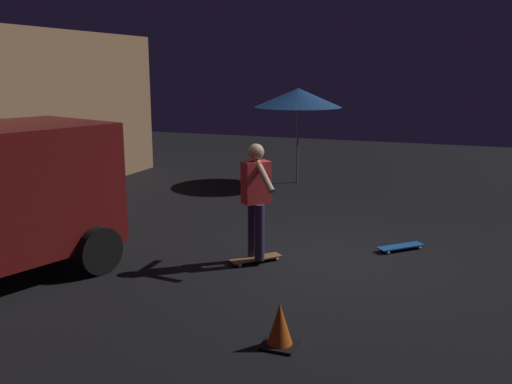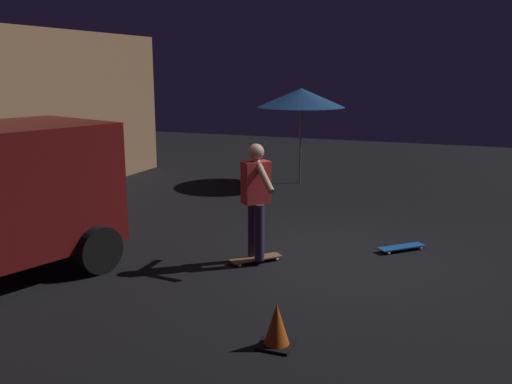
% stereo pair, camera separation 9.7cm
% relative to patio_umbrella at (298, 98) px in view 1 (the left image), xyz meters
% --- Properties ---
extents(ground_plane, '(28.00, 28.00, 0.00)m').
position_rel_patio_umbrella_xyz_m(ground_plane, '(-5.35, -2.09, -2.07)').
color(ground_plane, black).
extents(patio_umbrella, '(2.10, 2.10, 2.30)m').
position_rel_patio_umbrella_xyz_m(patio_umbrella, '(0.00, 0.00, 0.00)').
color(patio_umbrella, slate).
rests_on(patio_umbrella, ground_plane).
extents(skateboard_ridden, '(0.71, 0.67, 0.07)m').
position_rel_patio_umbrella_xyz_m(skateboard_ridden, '(-5.81, -1.10, -2.02)').
color(skateboard_ridden, olive).
rests_on(skateboard_ridden, ground_plane).
extents(skateboard_spare, '(0.69, 0.70, 0.07)m').
position_rel_patio_umbrella_xyz_m(skateboard_spare, '(-4.50, -3.01, -2.02)').
color(skateboard_spare, '#1959B2').
rests_on(skateboard_spare, ground_plane).
extents(skater, '(0.73, 0.79, 1.67)m').
position_rel_patio_umbrella_xyz_m(skater, '(-5.81, -1.10, -1.04)').
color(skater, '#382D4C').
rests_on(skater, skateboard_ridden).
extents(traffic_cone, '(0.34, 0.34, 0.46)m').
position_rel_patio_umbrella_xyz_m(traffic_cone, '(-8.07, -2.20, -1.86)').
color(traffic_cone, black).
rests_on(traffic_cone, ground_plane).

